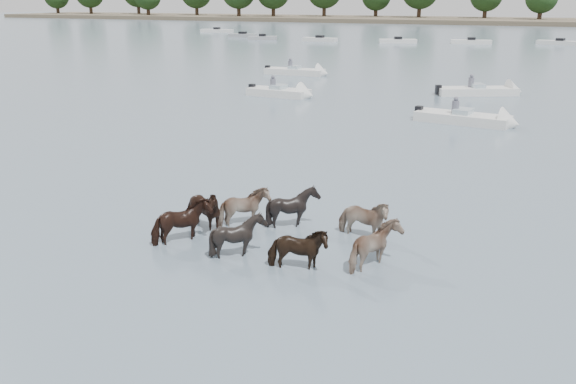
% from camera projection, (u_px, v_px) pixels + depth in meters
% --- Properties ---
extents(ground, '(400.00, 400.00, 0.00)m').
position_uv_depth(ground, '(246.00, 270.00, 14.49)').
color(ground, '#4D5E6E').
rests_on(ground, ground).
extents(shoreline, '(160.00, 30.00, 1.00)m').
position_uv_depth(shoreline, '(262.00, 18.00, 172.02)').
color(shoreline, '#4C4233').
rests_on(shoreline, ground).
extents(pony_herd, '(6.58, 3.78, 1.34)m').
position_uv_depth(pony_herd, '(269.00, 225.00, 16.01)').
color(pony_herd, black).
rests_on(pony_herd, ground).
extents(motorboat_a, '(4.69, 1.98, 1.92)m').
position_uv_depth(motorboat_a, '(288.00, 93.00, 39.46)').
color(motorboat_a, silver).
rests_on(motorboat_a, ground).
extents(motorboat_b, '(5.37, 2.39, 1.92)m').
position_uv_depth(motorboat_b, '(477.00, 120.00, 30.94)').
color(motorboat_b, silver).
rests_on(motorboat_b, ground).
extents(motorboat_c, '(5.70, 3.87, 1.92)m').
position_uv_depth(motorboat_c, '(488.00, 91.00, 40.37)').
color(motorboat_c, silver).
rests_on(motorboat_c, ground).
extents(motorboat_f, '(5.51, 1.70, 1.92)m').
position_uv_depth(motorboat_f, '(303.00, 72.00, 50.50)').
color(motorboat_f, silver).
rests_on(motorboat_f, ground).
extents(distant_flotilla, '(106.32, 19.92, 0.93)m').
position_uv_depth(distant_flotilla, '(509.00, 42.00, 83.28)').
color(distant_flotilla, silver).
rests_on(distant_flotilla, ground).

